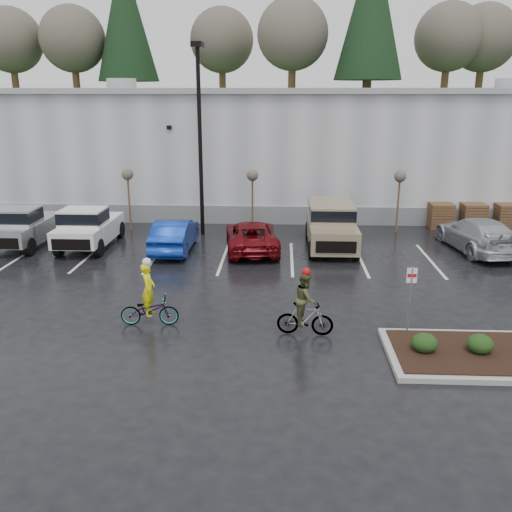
{
  "coord_description": "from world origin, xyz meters",
  "views": [
    {
      "loc": [
        0.04,
        -14.71,
        7.01
      ],
      "look_at": [
        -0.88,
        4.04,
        1.3
      ],
      "focal_mm": 38.0,
      "sensor_mm": 36.0,
      "label": 1
    }
  ],
  "objects_px": {
    "sapling_west": "(128,178)",
    "sapling_east": "(400,180)",
    "cyclist_hivis": "(149,304)",
    "pallet_stack_a": "(440,216)",
    "pallet_stack_b": "(473,216)",
    "pickup_white": "(91,225)",
    "fire_lane_sign": "(410,293)",
    "car_red": "(252,236)",
    "car_far_silver": "(477,234)",
    "car_blue": "(175,235)",
    "pallet_stack_c": "(507,216)",
    "lamppost": "(199,120)",
    "pickup_silver": "(26,224)",
    "sapling_mid": "(252,179)",
    "cyclist_olive": "(305,310)",
    "suv_tan": "(331,226)"
  },
  "relations": [
    {
      "from": "pickup_white",
      "to": "fire_lane_sign",
      "type": "bearing_deg",
      "value": -36.72
    },
    {
      "from": "pallet_stack_c",
      "to": "pickup_white",
      "type": "relative_size",
      "value": 0.26
    },
    {
      "from": "sapling_east",
      "to": "cyclist_olive",
      "type": "height_order",
      "value": "sapling_east"
    },
    {
      "from": "car_red",
      "to": "car_far_silver",
      "type": "height_order",
      "value": "car_far_silver"
    },
    {
      "from": "sapling_mid",
      "to": "car_blue",
      "type": "distance_m",
      "value": 5.57
    },
    {
      "from": "pickup_white",
      "to": "cyclist_hivis",
      "type": "height_order",
      "value": "cyclist_hivis"
    },
    {
      "from": "car_far_silver",
      "to": "cyclist_hivis",
      "type": "distance_m",
      "value": 15.76
    },
    {
      "from": "pickup_silver",
      "to": "car_far_silver",
      "type": "relative_size",
      "value": 0.98
    },
    {
      "from": "sapling_east",
      "to": "pallet_stack_b",
      "type": "height_order",
      "value": "sapling_east"
    },
    {
      "from": "cyclist_olive",
      "to": "sapling_mid",
      "type": "bearing_deg",
      "value": 14.82
    },
    {
      "from": "pallet_stack_a",
      "to": "lamppost",
      "type": "bearing_deg",
      "value": -170.91
    },
    {
      "from": "pallet_stack_a",
      "to": "pickup_silver",
      "type": "xyz_separation_m",
      "value": [
        -20.59,
        -4.26,
        0.3
      ]
    },
    {
      "from": "car_far_silver",
      "to": "cyclist_hivis",
      "type": "xyz_separation_m",
      "value": [
        -13.01,
        -8.9,
        -0.09
      ]
    },
    {
      "from": "cyclist_hivis",
      "to": "pickup_white",
      "type": "bearing_deg",
      "value": 25.31
    },
    {
      "from": "pallet_stack_a",
      "to": "car_far_silver",
      "type": "height_order",
      "value": "car_far_silver"
    },
    {
      "from": "sapling_mid",
      "to": "pallet_stack_c",
      "type": "relative_size",
      "value": 2.37
    },
    {
      "from": "pickup_white",
      "to": "pallet_stack_b",
      "type": "bearing_deg",
      "value": 12.63
    },
    {
      "from": "fire_lane_sign",
      "to": "car_blue",
      "type": "height_order",
      "value": "fire_lane_sign"
    },
    {
      "from": "pallet_stack_a",
      "to": "pallet_stack_b",
      "type": "distance_m",
      "value": 1.7
    },
    {
      "from": "sapling_east",
      "to": "cyclist_hivis",
      "type": "relative_size",
      "value": 1.46
    },
    {
      "from": "sapling_east",
      "to": "car_far_silver",
      "type": "distance_m",
      "value": 4.88
    },
    {
      "from": "sapling_west",
      "to": "sapling_east",
      "type": "distance_m",
      "value": 14.0
    },
    {
      "from": "sapling_east",
      "to": "cyclist_hivis",
      "type": "distance_m",
      "value": 15.97
    },
    {
      "from": "lamppost",
      "to": "sapling_west",
      "type": "distance_m",
      "value": 5.07
    },
    {
      "from": "lamppost",
      "to": "car_far_silver",
      "type": "relative_size",
      "value": 1.73
    },
    {
      "from": "sapling_mid",
      "to": "fire_lane_sign",
      "type": "distance_m",
      "value": 13.92
    },
    {
      "from": "lamppost",
      "to": "sapling_east",
      "type": "height_order",
      "value": "lamppost"
    },
    {
      "from": "pallet_stack_b",
      "to": "cyclist_hivis",
      "type": "bearing_deg",
      "value": -137.08
    },
    {
      "from": "sapling_east",
      "to": "pallet_stack_c",
      "type": "bearing_deg",
      "value": 9.46
    },
    {
      "from": "car_blue",
      "to": "lamppost",
      "type": "bearing_deg",
      "value": -106.02
    },
    {
      "from": "pallet_stack_c",
      "to": "pickup_white",
      "type": "bearing_deg",
      "value": -168.42
    },
    {
      "from": "pallet_stack_a",
      "to": "car_blue",
      "type": "relative_size",
      "value": 0.3
    },
    {
      "from": "sapling_mid",
      "to": "cyclist_hivis",
      "type": "relative_size",
      "value": 1.46
    },
    {
      "from": "pallet_stack_b",
      "to": "pickup_silver",
      "type": "distance_m",
      "value": 22.7
    },
    {
      "from": "lamppost",
      "to": "pallet_stack_b",
      "type": "distance_m",
      "value": 15.19
    },
    {
      "from": "sapling_east",
      "to": "car_blue",
      "type": "height_order",
      "value": "sapling_east"
    },
    {
      "from": "sapling_mid",
      "to": "pallet_stack_b",
      "type": "xyz_separation_m",
      "value": [
        11.7,
        1.0,
        -2.05
      ]
    },
    {
      "from": "pickup_silver",
      "to": "lamppost",
      "type": "bearing_deg",
      "value": 15.62
    },
    {
      "from": "sapling_mid",
      "to": "cyclist_olive",
      "type": "relative_size",
      "value": 1.51
    },
    {
      "from": "pallet_stack_a",
      "to": "cyclist_hivis",
      "type": "bearing_deg",
      "value": -133.44
    },
    {
      "from": "sapling_mid",
      "to": "car_far_silver",
      "type": "bearing_deg",
      "value": -17.73
    },
    {
      "from": "pickup_white",
      "to": "car_blue",
      "type": "distance_m",
      "value": 4.17
    },
    {
      "from": "pickup_silver",
      "to": "pallet_stack_b",
      "type": "bearing_deg",
      "value": 10.82
    },
    {
      "from": "car_blue",
      "to": "suv_tan",
      "type": "height_order",
      "value": "suv_tan"
    },
    {
      "from": "fire_lane_sign",
      "to": "pickup_white",
      "type": "xyz_separation_m",
      "value": [
        -12.75,
        9.51,
        -0.43
      ]
    },
    {
      "from": "sapling_west",
      "to": "car_red",
      "type": "relative_size",
      "value": 0.65
    },
    {
      "from": "car_blue",
      "to": "suv_tan",
      "type": "relative_size",
      "value": 0.88
    },
    {
      "from": "car_far_silver",
      "to": "car_red",
      "type": "bearing_deg",
      "value": -5.33
    },
    {
      "from": "sapling_mid",
      "to": "suv_tan",
      "type": "height_order",
      "value": "sapling_mid"
    },
    {
      "from": "car_blue",
      "to": "cyclist_hivis",
      "type": "bearing_deg",
      "value": 95.37
    }
  ]
}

